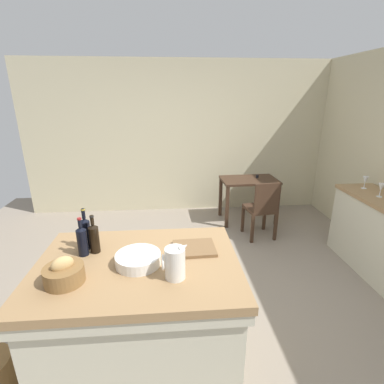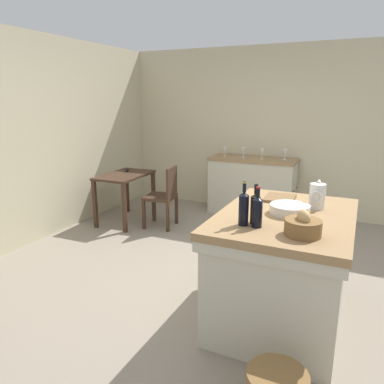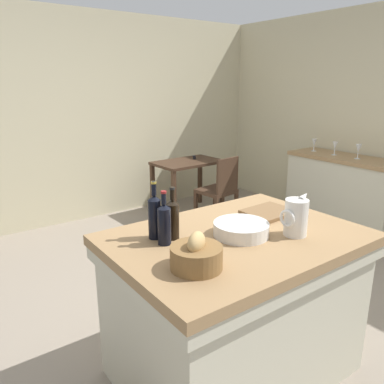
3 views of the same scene
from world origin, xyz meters
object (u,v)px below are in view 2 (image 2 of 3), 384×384
at_px(writing_desk, 125,182).
at_px(wine_glass_far_left, 285,152).
at_px(side_cabinet, 252,186).
at_px(wine_bottle_dark, 255,208).
at_px(wine_bottle_amber, 244,208).
at_px(wash_bowl, 290,209).
at_px(cutting_board, 280,198).
at_px(wine_glass_left, 262,151).
at_px(wooden_chair, 164,195).
at_px(island_table, 283,263).
at_px(pitcher, 317,196).
at_px(wine_glass_middle, 243,151).
at_px(bread_basket, 303,226).
at_px(wine_bottle_green, 257,211).
at_px(wine_glass_right, 225,150).

xyz_separation_m(writing_desk, wine_glass_far_left, (1.20, -2.09, 0.41)).
bearing_deg(side_cabinet, writing_desk, 125.85).
bearing_deg(wine_bottle_dark, wine_bottle_amber, 139.44).
bearing_deg(wash_bowl, wine_bottle_dark, 150.40).
relative_size(wash_bowl, wine_bottle_dark, 1.06).
relative_size(cutting_board, wine_glass_left, 1.86).
bearing_deg(wooden_chair, writing_desk, 92.06).
bearing_deg(writing_desk, wash_bowl, -119.86).
distance_m(island_table, cutting_board, 0.61).
distance_m(pitcher, wine_glass_middle, 2.78).
bearing_deg(wine_glass_far_left, wash_bowl, -168.03).
bearing_deg(wine_glass_middle, writing_desk, 127.84).
height_order(writing_desk, wine_glass_far_left, wine_glass_far_left).
relative_size(writing_desk, bread_basket, 3.77).
height_order(pitcher, wash_bowl, pitcher).
bearing_deg(cutting_board, wine_glass_left, 18.36).
bearing_deg(wine_glass_middle, wine_bottle_green, -161.00).
height_order(side_cabinet, wine_bottle_green, wine_bottle_green).
xyz_separation_m(wine_bottle_amber, wine_glass_middle, (3.07, 0.96, -0.04)).
height_order(wine_bottle_dark, wine_glass_left, wine_bottle_dark).
bearing_deg(wine_bottle_dark, wine_glass_far_left, 7.24).
relative_size(wash_bowl, wine_glass_right, 2.02).
relative_size(pitcher, cutting_board, 0.80).
height_order(wine_bottle_dark, wine_bottle_green, same).
bearing_deg(wine_bottle_amber, side_cabinet, 14.58).
xyz_separation_m(wine_bottle_dark, wine_glass_right, (3.02, 1.34, -0.03)).
xyz_separation_m(island_table, wine_glass_right, (2.69, 1.50, 0.52)).
bearing_deg(wash_bowl, wooden_chair, 52.44).
height_order(island_table, writing_desk, island_table).
xyz_separation_m(wooden_chair, wine_glass_left, (1.11, -1.11, 0.54)).
bearing_deg(wine_bottle_amber, wooden_chair, 41.98).
relative_size(side_cabinet, wine_glass_right, 8.81).
height_order(wooden_chair, wash_bowl, wash_bowl).
xyz_separation_m(wooden_chair, wine_bottle_green, (-1.96, -1.86, 0.56)).
xyz_separation_m(wash_bowl, bread_basket, (-0.44, -0.17, 0.03)).
distance_m(side_cabinet, wooden_chair, 1.49).
relative_size(island_table, side_cabinet, 1.04).
xyz_separation_m(island_table, wine_bottle_dark, (-0.33, 0.17, 0.54)).
height_order(wooden_chair, wine_glass_middle, wine_glass_middle).
height_order(wooden_chair, wine_glass_right, wine_glass_right).
relative_size(side_cabinet, wine_glass_middle, 8.49).
xyz_separation_m(side_cabinet, pitcher, (-2.44, -1.23, 0.57)).
bearing_deg(wine_glass_left, cutting_board, -161.64).
distance_m(wash_bowl, cutting_board, 0.43).
bearing_deg(wash_bowl, pitcher, -34.95).
height_order(bread_basket, wine_glass_far_left, bread_basket).
distance_m(wine_bottle_green, wine_glass_left, 3.17).
bearing_deg(bread_basket, island_table, 23.74).
distance_m(side_cabinet, wine_glass_middle, 0.58).
relative_size(wine_bottle_dark, wine_glass_right, 1.90).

